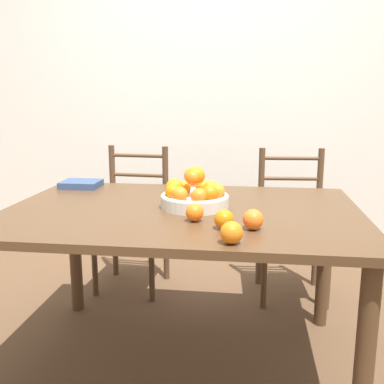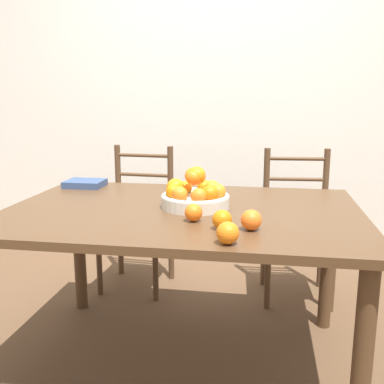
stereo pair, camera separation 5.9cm
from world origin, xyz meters
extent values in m
plane|color=brown|center=(0.00, 0.00, 0.00)|extent=(12.00, 12.00, 0.00)
cube|color=silver|center=(0.00, 1.61, 1.30)|extent=(8.00, 0.06, 2.60)
cube|color=#4C331E|center=(0.00, 0.00, 0.75)|extent=(1.59, 1.10, 0.03)
cylinder|color=#4C331E|center=(0.72, -0.47, 0.37)|extent=(0.07, 0.07, 0.73)
cylinder|color=#4C331E|center=(-0.72, 0.47, 0.37)|extent=(0.07, 0.07, 0.73)
cylinder|color=#4C331E|center=(0.72, 0.47, 0.37)|extent=(0.07, 0.07, 0.73)
cylinder|color=beige|center=(0.05, 0.03, 0.79)|extent=(0.31, 0.31, 0.05)
torus|color=beige|center=(0.05, 0.03, 0.82)|extent=(0.31, 0.31, 0.02)
sphere|color=orange|center=(0.15, 0.04, 0.84)|extent=(0.07, 0.07, 0.07)
sphere|color=orange|center=(0.12, 0.10, 0.85)|extent=(0.07, 0.07, 0.07)
sphere|color=orange|center=(0.08, 0.12, 0.85)|extent=(0.07, 0.07, 0.07)
sphere|color=orange|center=(-0.01, 0.11, 0.84)|extent=(0.07, 0.07, 0.07)
sphere|color=orange|center=(-0.04, 0.06, 0.85)|extent=(0.08, 0.08, 0.08)
sphere|color=orange|center=(-0.04, 0.00, 0.85)|extent=(0.07, 0.07, 0.07)
sphere|color=orange|center=(0.00, -0.06, 0.85)|extent=(0.07, 0.07, 0.07)
sphere|color=orange|center=(0.08, -0.07, 0.84)|extent=(0.07, 0.07, 0.07)
sphere|color=orange|center=(0.13, -0.04, 0.85)|extent=(0.08, 0.08, 0.08)
sphere|color=orange|center=(0.06, 0.03, 0.92)|extent=(0.08, 0.08, 0.08)
sphere|color=orange|center=(0.04, 0.04, 0.91)|extent=(0.08, 0.08, 0.08)
sphere|color=orange|center=(0.05, 0.01, 0.91)|extent=(0.07, 0.07, 0.07)
sphere|color=orange|center=(0.21, -0.30, 0.81)|extent=(0.08, 0.08, 0.08)
sphere|color=orange|center=(0.24, -0.47, 0.81)|extent=(0.08, 0.08, 0.08)
sphere|color=orange|center=(0.32, -0.29, 0.81)|extent=(0.08, 0.08, 0.08)
sphere|color=orange|center=(0.08, -0.20, 0.81)|extent=(0.07, 0.07, 0.07)
cylinder|color=#513823|center=(-0.67, 0.66, 0.23)|extent=(0.04, 0.04, 0.46)
cylinder|color=#513823|center=(-0.29, 0.63, 0.23)|extent=(0.04, 0.04, 0.46)
cylinder|color=#513823|center=(-0.65, 1.02, 0.47)|extent=(0.04, 0.04, 0.94)
cylinder|color=#513823|center=(-0.27, 0.99, 0.47)|extent=(0.04, 0.04, 0.94)
cube|color=#513823|center=(-0.47, 0.83, 0.48)|extent=(0.45, 0.43, 0.04)
cylinder|color=#513823|center=(-0.46, 1.01, 0.60)|extent=(0.38, 0.05, 0.02)
cylinder|color=#513823|center=(-0.46, 1.01, 0.74)|extent=(0.38, 0.05, 0.02)
cylinder|color=#513823|center=(-0.46, 1.01, 0.87)|extent=(0.38, 0.05, 0.02)
cylinder|color=#513823|center=(0.40, 0.63, 0.23)|extent=(0.04, 0.04, 0.46)
cylinder|color=#513823|center=(0.78, 0.66, 0.23)|extent=(0.04, 0.04, 0.46)
cylinder|color=#513823|center=(0.38, 0.99, 0.47)|extent=(0.04, 0.04, 0.94)
cylinder|color=#513823|center=(0.75, 1.02, 0.47)|extent=(0.04, 0.04, 0.94)
cube|color=#513823|center=(0.58, 0.83, 0.48)|extent=(0.45, 0.43, 0.04)
cylinder|color=#513823|center=(0.56, 1.01, 0.60)|extent=(0.38, 0.05, 0.02)
cylinder|color=#513823|center=(0.56, 1.01, 0.74)|extent=(0.38, 0.05, 0.02)
cylinder|color=#513823|center=(0.56, 1.01, 0.87)|extent=(0.38, 0.05, 0.02)
cube|color=#334770|center=(-0.63, 0.40, 0.79)|extent=(0.21, 0.17, 0.04)
camera|label=1|loc=(0.30, -1.95, 1.27)|focal=42.00mm
camera|label=2|loc=(0.36, -1.94, 1.27)|focal=42.00mm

